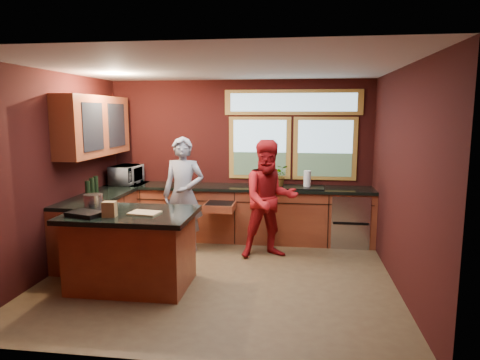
% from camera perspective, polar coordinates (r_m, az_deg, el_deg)
% --- Properties ---
extents(floor, '(4.50, 4.50, 0.00)m').
position_cam_1_polar(floor, '(5.82, -2.80, -12.72)').
color(floor, brown).
rests_on(floor, ground).
extents(room_shell, '(4.52, 4.02, 2.71)m').
position_cam_1_polar(room_shell, '(5.87, -8.12, 5.46)').
color(room_shell, black).
rests_on(room_shell, ground).
extents(back_counter, '(4.50, 0.64, 0.93)m').
position_cam_1_polar(back_counter, '(7.25, 1.19, -4.46)').
color(back_counter, maroon).
rests_on(back_counter, floor).
extents(left_counter, '(0.64, 2.30, 0.93)m').
position_cam_1_polar(left_counter, '(7.04, -17.38, -5.28)').
color(left_counter, maroon).
rests_on(left_counter, floor).
extents(island, '(1.55, 1.05, 0.95)m').
position_cam_1_polar(island, '(5.53, -14.22, -8.90)').
color(island, maroon).
rests_on(island, floor).
extents(person_grey, '(0.67, 0.46, 1.79)m').
position_cam_1_polar(person_grey, '(6.66, -7.54, -1.98)').
color(person_grey, slate).
rests_on(person_grey, floor).
extents(person_red, '(1.02, 0.90, 1.76)m').
position_cam_1_polar(person_red, '(6.35, 3.96, -2.58)').
color(person_red, maroon).
rests_on(person_red, floor).
extents(microwave, '(0.44, 0.61, 0.32)m').
position_cam_1_polar(microwave, '(7.61, -14.90, 0.68)').
color(microwave, '#999999').
rests_on(microwave, left_counter).
extents(potted_plant, '(0.33, 0.28, 0.36)m').
position_cam_1_polar(potted_plant, '(7.14, 5.26, 0.59)').
color(potted_plant, '#999999').
rests_on(potted_plant, back_counter).
extents(paper_towel, '(0.12, 0.12, 0.28)m').
position_cam_1_polar(paper_towel, '(7.10, 8.96, 0.11)').
color(paper_towel, white).
rests_on(paper_towel, back_counter).
extents(cutting_board, '(0.38, 0.30, 0.02)m').
position_cam_1_polar(cutting_board, '(5.29, -12.60, -4.30)').
color(cutting_board, tan).
rests_on(cutting_board, island).
extents(stock_pot, '(0.24, 0.24, 0.18)m').
position_cam_1_polar(stock_pot, '(5.75, -18.97, -2.70)').
color(stock_pot, '#B7B7BC').
rests_on(stock_pot, island).
extents(paper_bag, '(0.16, 0.13, 0.18)m').
position_cam_1_polar(paper_bag, '(5.22, -17.01, -3.74)').
color(paper_bag, brown).
rests_on(paper_bag, island).
extents(black_tray, '(0.46, 0.38, 0.05)m').
position_cam_1_polar(black_tray, '(5.37, -19.89, -4.26)').
color(black_tray, black).
rests_on(black_tray, island).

